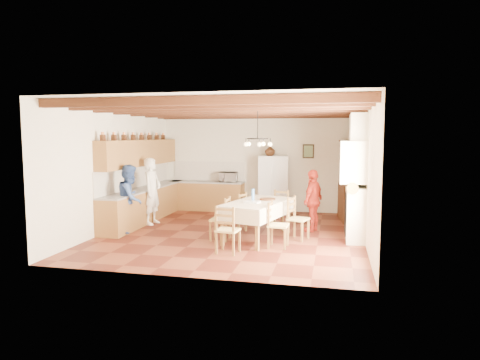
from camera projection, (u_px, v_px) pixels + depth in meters
name	position (u px, v px, depth m)	size (l,w,h in m)	color
floor	(233.00, 234.00, 10.17)	(6.00, 6.50, 0.02)	#47180F
ceiling	(233.00, 105.00, 9.86)	(6.00, 6.50, 0.02)	white
wall_back	(258.00, 162.00, 13.18)	(6.00, 0.02, 3.00)	beige
wall_front	(186.00, 187.00, 6.85)	(6.00, 0.02, 3.00)	beige
wall_left	(116.00, 168.00, 10.66)	(0.02, 6.50, 3.00)	beige
wall_right	(366.00, 173.00, 9.37)	(0.02, 6.50, 3.00)	beige
ceiling_beams	(233.00, 110.00, 9.87)	(6.00, 6.30, 0.16)	#331811
lower_cabinets_left	(146.00, 205.00, 11.73)	(0.60, 4.30, 0.86)	brown
lower_cabinets_back	(207.00, 196.00, 13.32)	(2.30, 0.60, 0.86)	brown
countertop_left	(146.00, 188.00, 11.68)	(0.62, 4.30, 0.04)	gray
countertop_back	(207.00, 182.00, 13.28)	(2.34, 0.62, 0.04)	gray
backsplash_left	(136.00, 177.00, 11.71)	(0.03, 4.30, 0.60)	beige
backsplash_back	(209.00, 171.00, 13.52)	(2.30, 0.03, 0.60)	beige
upper_cabinets	(141.00, 153.00, 11.61)	(0.35, 4.20, 0.70)	brown
fireplace	(352.00, 176.00, 9.64)	(0.56, 1.60, 2.80)	beige
wall_picture	(308.00, 151.00, 12.78)	(0.34, 0.03, 0.42)	black
refrigerator	(273.00, 185.00, 12.76)	(0.86, 0.71, 1.72)	white
hutch	(350.00, 181.00, 11.62)	(0.51, 1.21, 2.20)	#37170B
dining_table	(257.00, 205.00, 9.53)	(1.47, 2.15, 0.86)	silver
chandelier	(258.00, 139.00, 9.37)	(0.47, 0.47, 0.03)	black
chair_left_near	(220.00, 219.00, 9.51)	(0.42, 0.40, 0.96)	brown
chair_left_far	(236.00, 212.00, 10.30)	(0.42, 0.40, 0.96)	brown
chair_right_near	(278.00, 224.00, 8.87)	(0.42, 0.40, 0.96)	brown
chair_right_far	(298.00, 218.00, 9.54)	(0.42, 0.40, 0.96)	brown
chair_end_near	(228.00, 229.00, 8.43)	(0.42, 0.40, 0.96)	brown
chair_end_far	(279.00, 210.00, 10.64)	(0.42, 0.40, 0.96)	brown
person_man	(152.00, 191.00, 11.17)	(0.63, 0.42, 1.74)	white
person_woman_blue	(131.00, 199.00, 10.23)	(0.79, 0.62, 1.63)	#334E8E
person_woman_red	(313.00, 200.00, 10.36)	(0.88, 0.37, 1.51)	#9E2215
microwave	(229.00, 177.00, 13.11)	(0.55, 0.37, 0.30)	silver
fridge_vase	(270.00, 150.00, 12.68)	(0.31, 0.31, 0.32)	#37170B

